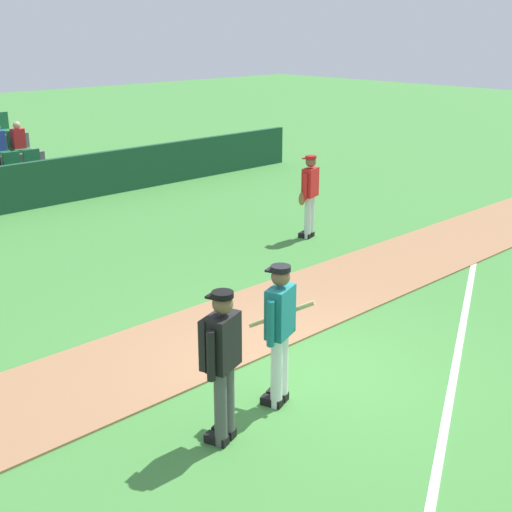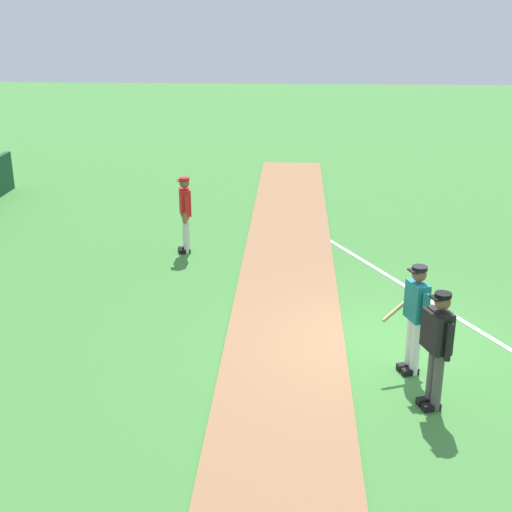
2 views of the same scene
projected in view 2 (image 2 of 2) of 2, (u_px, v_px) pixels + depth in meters
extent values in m
plane|color=#42843A|center=(389.00, 348.00, 11.46)|extent=(80.00, 80.00, 0.00)
cube|color=#9E704C|center=(285.00, 344.00, 11.54)|extent=(28.00, 2.02, 0.03)
cube|color=white|center=(395.00, 280.00, 14.24)|extent=(10.76, 5.50, 0.01)
cylinder|color=white|center=(416.00, 348.00, 10.50)|extent=(0.14, 0.14, 0.90)
cylinder|color=white|center=(410.00, 343.00, 10.65)|extent=(0.14, 0.14, 0.90)
cube|color=black|center=(410.00, 371.00, 10.63)|extent=(0.20, 0.29, 0.10)
cube|color=black|center=(405.00, 367.00, 10.77)|extent=(0.20, 0.29, 0.10)
cube|color=#197075|center=(417.00, 301.00, 10.32)|extent=(0.45, 0.34, 0.60)
cylinder|color=#197075|center=(425.00, 311.00, 10.11)|extent=(0.09, 0.09, 0.55)
cylinder|color=#197075|center=(409.00, 298.00, 10.56)|extent=(0.09, 0.09, 0.55)
sphere|color=brown|center=(419.00, 274.00, 10.17)|extent=(0.22, 0.22, 0.22)
cylinder|color=black|center=(420.00, 268.00, 10.13)|extent=(0.23, 0.23, 0.06)
cube|color=black|center=(414.00, 271.00, 10.12)|extent=(0.21, 0.17, 0.02)
cylinder|color=tan|center=(402.00, 304.00, 10.57)|extent=(0.52, 0.68, 0.41)
cylinder|color=#4C4C4C|center=(438.00, 382.00, 9.57)|extent=(0.14, 0.14, 0.90)
cylinder|color=#4C4C4C|center=(432.00, 376.00, 9.71)|extent=(0.14, 0.14, 0.90)
cube|color=black|center=(431.00, 407.00, 9.69)|extent=(0.20, 0.28, 0.10)
cube|color=black|center=(426.00, 401.00, 9.84)|extent=(0.20, 0.28, 0.10)
cube|color=black|center=(440.00, 331.00, 9.38)|extent=(0.45, 0.34, 0.60)
cylinder|color=black|center=(449.00, 342.00, 9.17)|extent=(0.09, 0.09, 0.55)
cylinder|color=black|center=(430.00, 326.00, 9.63)|extent=(0.09, 0.09, 0.55)
sphere|color=brown|center=(443.00, 302.00, 9.23)|extent=(0.22, 0.22, 0.22)
cylinder|color=black|center=(443.00, 295.00, 9.20)|extent=(0.23, 0.23, 0.06)
cube|color=black|center=(436.00, 298.00, 9.18)|extent=(0.21, 0.17, 0.02)
cube|color=black|center=(431.00, 332.00, 9.35)|extent=(0.44, 0.22, 0.56)
cylinder|color=silver|center=(187.00, 235.00, 15.66)|extent=(0.14, 0.14, 0.90)
cylinder|color=silver|center=(186.00, 232.00, 15.80)|extent=(0.14, 0.14, 0.90)
cube|color=black|center=(185.00, 251.00, 15.78)|extent=(0.19, 0.28, 0.10)
cube|color=black|center=(184.00, 249.00, 15.93)|extent=(0.19, 0.28, 0.10)
cube|color=red|center=(185.00, 202.00, 15.47)|extent=(0.45, 0.32, 0.60)
cylinder|color=red|center=(187.00, 207.00, 15.26)|extent=(0.09, 0.09, 0.55)
cylinder|color=red|center=(184.00, 201.00, 15.72)|extent=(0.09, 0.09, 0.55)
sphere|color=brown|center=(184.00, 183.00, 15.32)|extent=(0.22, 0.22, 0.22)
cylinder|color=#B21919|center=(184.00, 179.00, 15.29)|extent=(0.23, 0.23, 0.06)
cube|color=#B21919|center=(180.00, 180.00, 15.28)|extent=(0.21, 0.17, 0.02)
ellipsoid|color=brown|center=(185.00, 218.00, 15.32)|extent=(0.23, 0.17, 0.28)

